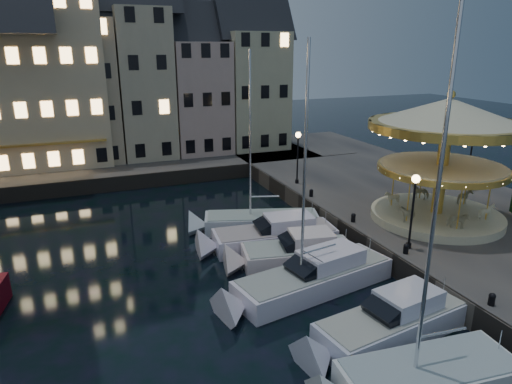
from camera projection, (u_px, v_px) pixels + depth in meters
name	position (u px, v px, depth m)	size (l,w,h in m)	color
ground	(299.00, 304.00, 21.96)	(160.00, 160.00, 0.00)	black
quay_east	(438.00, 214.00, 32.05)	(16.00, 56.00, 1.30)	#474442
quay_north	(91.00, 169.00, 43.64)	(44.00, 12.00, 1.30)	#474442
quaywall_e	(340.00, 230.00, 29.20)	(0.15, 44.00, 1.30)	#47423A
quaywall_n	(119.00, 184.00, 39.06)	(48.00, 0.15, 1.30)	#47423A
streetlamp_b	(413.00, 201.00, 24.19)	(0.44, 0.44, 4.17)	black
streetlamp_c	(298.00, 150.00, 36.11)	(0.44, 0.44, 4.17)	black
streetlamp_d	(471.00, 155.00, 34.40)	(0.44, 0.44, 4.17)	black
bollard_a	(492.00, 299.00, 19.40)	(0.30, 0.30, 0.57)	black
bollard_b	(406.00, 248.00, 24.26)	(0.30, 0.30, 0.57)	black
bollard_c	(353.00, 217.00, 28.68)	(0.30, 0.30, 0.57)	black
bollard_d	(311.00, 193.00, 33.54)	(0.30, 0.30, 0.57)	black
townhouse_nb	(9.00, 88.00, 40.94)	(6.16, 8.00, 13.80)	gray
townhouse_nc	(80.00, 81.00, 42.94)	(6.82, 8.00, 14.80)	tan
townhouse_nd	(142.00, 74.00, 44.84)	(5.50, 8.00, 15.80)	tan
townhouse_ne	(196.00, 88.00, 47.24)	(6.16, 8.00, 12.80)	tan
townhouse_nf	(251.00, 81.00, 49.25)	(6.82, 8.00, 13.80)	#ACA987
hotel_corner	(7.00, 71.00, 40.50)	(17.60, 9.00, 16.80)	beige
motorboat_a	(415.00, 381.00, 16.13)	(7.62, 3.16, 12.65)	silver
motorboat_b	(385.00, 326.00, 19.17)	(8.12, 3.35, 2.15)	silver
motorboat_c	(308.00, 279.00, 22.90)	(9.66, 4.08, 12.78)	silver
motorboat_d	(291.00, 255.00, 25.69)	(7.38, 3.64, 2.15)	silver
motorboat_e	(269.00, 237.00, 28.07)	(8.63, 3.35, 2.15)	silver
motorboat_f	(253.00, 223.00, 30.65)	(8.57, 4.61, 11.48)	silver
carousel	(446.00, 137.00, 27.54)	(9.28, 9.28, 8.12)	#C0BB97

